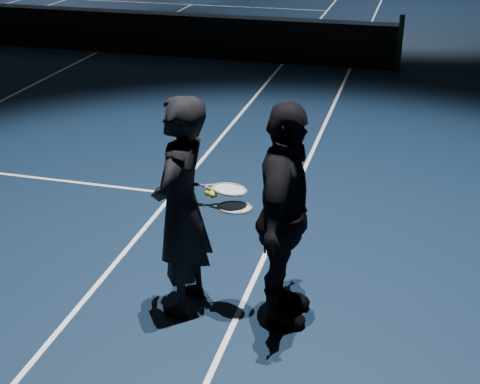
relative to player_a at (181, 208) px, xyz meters
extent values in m
plane|color=#0D1D32|center=(-5.00, 8.54, -0.95)|extent=(36.00, 36.00, 0.00)
cylinder|color=black|center=(1.40, 8.54, -0.40)|extent=(0.10, 0.10, 1.10)
cube|color=black|center=(-5.00, 8.54, -0.50)|extent=(12.80, 0.02, 0.86)
cube|color=white|center=(-5.00, 8.54, -0.04)|extent=(12.80, 0.03, 0.07)
imported|color=black|center=(0.00, 0.00, 0.00)|extent=(0.49, 0.72, 1.91)
imported|color=black|center=(0.85, 0.05, 0.00)|extent=(0.50, 1.13, 1.91)
camera|label=1|loc=(1.73, -4.63, 2.44)|focal=50.00mm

